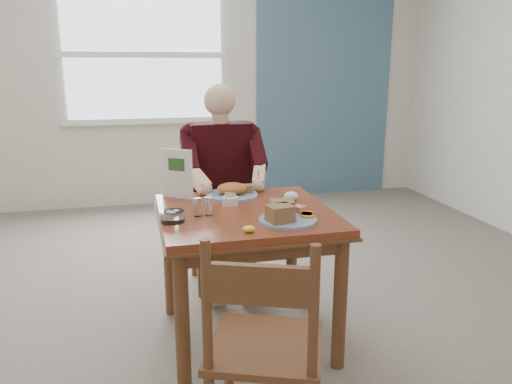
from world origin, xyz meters
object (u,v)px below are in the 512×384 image
object	(u,v)px
chair_far	(221,216)
chair_near	(264,350)
table	(246,230)
near_plate	(285,214)
diner	(222,172)
far_plate	(233,191)

from	to	relation	value
chair_far	chair_near	bearing A→B (deg)	-94.52
table	chair_near	bearing A→B (deg)	-98.51
chair_far	near_plate	xyz separation A→B (m)	(0.15, -1.03, 0.31)
chair_near	near_plate	xyz separation A→B (m)	(0.28, 0.66, 0.31)
chair_near	diner	size ratio (longest dim) A/B	0.69
table	diner	xyz separation A→B (m)	(0.00, 0.71, 0.17)
near_plate	far_plate	size ratio (longest dim) A/B	0.94
near_plate	far_plate	distance (m)	0.55
table	far_plate	bearing A→B (deg)	91.59
chair_near	near_plate	bearing A→B (deg)	67.05
table	chair_far	xyz separation A→B (m)	(0.00, 0.80, -0.16)
chair_far	chair_near	size ratio (longest dim) A/B	1.00
table	near_plate	bearing A→B (deg)	-57.46
diner	far_plate	distance (m)	0.41
chair_far	near_plate	size ratio (longest dim) A/B	3.03
chair_near	diner	bearing A→B (deg)	85.22
far_plate	chair_far	bearing A→B (deg)	89.04
near_plate	chair_far	bearing A→B (deg)	98.16
diner	near_plate	size ratio (longest dim) A/B	4.41
chair_far	far_plate	xyz separation A→B (m)	(-0.01, -0.50, 0.30)
near_plate	far_plate	world-z (taller)	near_plate
diner	chair_far	bearing A→B (deg)	90.01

